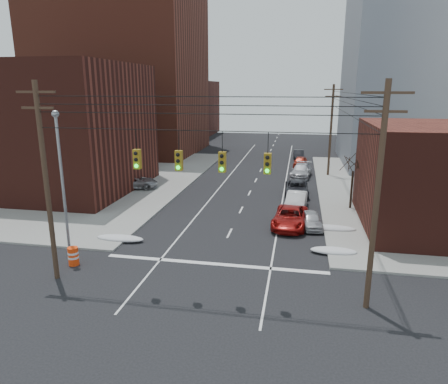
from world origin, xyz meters
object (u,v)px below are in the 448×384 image
at_px(parked_car_d, 301,171).
at_px(lot_car_a, 132,181).
at_px(parked_car_f, 298,155).
at_px(construction_barrel, 73,256).
at_px(red_pickup, 290,217).
at_px(parked_car_c, 297,189).
at_px(parked_car_b, 296,201).
at_px(parked_car_a, 311,220).
at_px(parked_car_e, 300,162).
at_px(lot_car_c, 72,184).
at_px(lot_car_d, 100,175).
at_px(lot_car_b, 134,182).

xyz_separation_m(parked_car_d, lot_car_a, (-18.11, -9.00, 0.01)).
relative_size(parked_car_f, construction_barrel, 3.79).
relative_size(red_pickup, parked_car_d, 1.00).
distance_m(parked_car_c, parked_car_d, 8.83).
bearing_deg(parked_car_b, red_pickup, -90.28).
bearing_deg(red_pickup, parked_car_a, 6.93).
bearing_deg(parked_car_b, parked_car_c, 94.64).
bearing_deg(lot_car_a, parked_car_b, -124.23).
bearing_deg(parked_car_f, construction_barrel, -111.39).
height_order(parked_car_e, construction_barrel, parked_car_e).
distance_m(red_pickup, construction_barrel, 16.10).
bearing_deg(lot_car_c, lot_car_d, 7.05).
xyz_separation_m(red_pickup, parked_car_b, (0.39, 4.52, 0.04)).
xyz_separation_m(red_pickup, lot_car_a, (-17.29, 9.43, 0.04)).
bearing_deg(parked_car_c, parked_car_f, 87.99).
bearing_deg(parked_car_f, lot_car_d, -141.37).
relative_size(parked_car_c, parked_car_f, 1.17).
xyz_separation_m(parked_car_a, construction_barrel, (-14.55, -9.68, -0.04)).
bearing_deg(construction_barrel, lot_car_b, 101.67).
height_order(parked_car_b, parked_car_e, parked_car_b).
bearing_deg(parked_car_c, lot_car_d, 174.53).
xyz_separation_m(parked_car_a, parked_car_c, (-1.25, 9.55, 0.07)).
distance_m(parked_car_f, lot_car_d, 29.78).
height_order(red_pickup, construction_barrel, red_pickup).
xyz_separation_m(parked_car_c, lot_car_c, (-23.08, -3.02, 0.17)).
distance_m(parked_car_e, parked_car_f, 5.78).
bearing_deg(parked_car_e, parked_car_d, -82.43).
bearing_deg(lot_car_a, parked_car_c, -108.12).
relative_size(parked_car_a, parked_car_d, 0.68).
relative_size(parked_car_a, construction_barrel, 3.25).
bearing_deg(parked_car_d, lot_car_b, -143.81).
bearing_deg(lot_car_d, lot_car_b, -123.26).
height_order(parked_car_e, lot_car_c, lot_car_c).
relative_size(parked_car_c, lot_car_c, 1.02).
bearing_deg(parked_car_c, lot_car_b, -179.12).
relative_size(parked_car_a, parked_car_c, 0.73).
distance_m(parked_car_e, lot_car_b, 23.82).
height_order(lot_car_a, construction_barrel, lot_car_a).
height_order(parked_car_a, parked_car_d, parked_car_d).
xyz_separation_m(parked_car_b, parked_car_f, (0.00, 26.29, -0.08)).
height_order(parked_car_a, lot_car_b, lot_car_b).
xyz_separation_m(parked_car_a, parked_car_b, (-1.25, 4.45, 0.16)).
bearing_deg(parked_car_d, lot_car_d, -154.45).
height_order(lot_car_b, lot_car_c, lot_car_c).
bearing_deg(lot_car_a, parked_car_a, -135.02).
distance_m(red_pickup, parked_car_c, 9.62).
distance_m(red_pickup, lot_car_a, 19.70).
bearing_deg(parked_car_c, lot_car_c, -174.55).
relative_size(parked_car_c, lot_car_b, 1.01).
height_order(parked_car_f, lot_car_b, lot_car_b).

